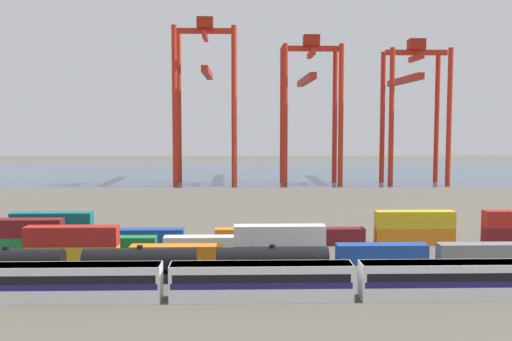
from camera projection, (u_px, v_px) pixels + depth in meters
ground_plane at (270, 211)px, 126.35m from camera, size 420.00×420.00×0.00m
harbour_water at (257, 172)px, 225.06m from camera, size 400.00×110.00×0.01m
passenger_train at (261, 280)px, 62.82m from camera, size 59.72×3.14×3.90m
freight_tank_row at (140, 264)px, 70.14m from camera, size 44.64×2.85×4.31m
shipping_container_0 at (72, 255)px, 78.06m from camera, size 12.10×2.44×2.60m
shipping_container_1 at (72, 236)px, 77.85m from camera, size 12.10×2.44×2.60m
shipping_container_2 at (176, 255)px, 78.42m from camera, size 12.10×2.44×2.60m
shipping_container_3 at (279, 254)px, 78.77m from camera, size 12.10×2.44×2.60m
shipping_container_4 at (279, 235)px, 78.56m from camera, size 12.10×2.44×2.60m
shipping_container_5 at (382, 254)px, 79.13m from camera, size 12.10×2.44×2.60m
shipping_container_6 at (483, 253)px, 79.49m from camera, size 12.10×2.44×2.60m
shipping_container_10 at (20, 246)px, 83.88m from camera, size 12.10×2.44×2.60m
shipping_container_11 at (19, 228)px, 83.67m from camera, size 12.10×2.44×2.60m
shipping_container_12 at (113, 246)px, 84.22m from camera, size 12.10×2.44×2.60m
shipping_container_13 at (206, 245)px, 84.57m from camera, size 12.10×2.44×2.60m
shipping_container_14 at (298, 245)px, 84.91m from camera, size 6.04×2.44×2.60m
shipping_container_15 at (52, 238)px, 90.00m from camera, size 12.10×2.44×2.60m
shipping_container_16 at (52, 221)px, 89.79m from camera, size 12.10×2.44×2.60m
shipping_container_17 at (144, 237)px, 90.37m from camera, size 12.10×2.44×2.60m
shipping_container_18 at (235, 237)px, 90.73m from camera, size 6.04×2.44×2.60m
shipping_container_19 at (325, 236)px, 91.10m from camera, size 12.10×2.44×2.60m
shipping_container_20 at (414, 236)px, 91.46m from camera, size 12.10×2.44×2.60m
shipping_container_21 at (415, 219)px, 91.25m from camera, size 12.10×2.44×2.60m
shipping_container_22 at (503, 235)px, 91.82m from camera, size 6.04×2.44×2.60m
shipping_container_23 at (504, 219)px, 91.61m from camera, size 6.04×2.44×2.60m
gantry_crane_west at (206, 86)px, 179.79m from camera, size 18.80×34.66×49.93m
gantry_crane_central at (310, 94)px, 181.94m from camera, size 17.98×40.15×44.85m
gantry_crane_east at (413, 96)px, 182.38m from camera, size 18.76×37.39×43.79m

